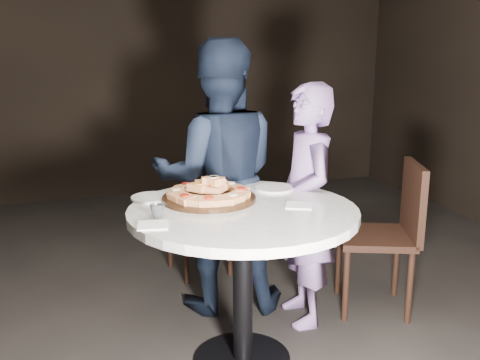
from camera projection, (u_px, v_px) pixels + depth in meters
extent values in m
plane|color=black|center=(219.00, 351.00, 2.95)|extent=(7.00, 7.00, 0.00)
cylinder|color=black|center=(243.00, 359.00, 2.85)|extent=(0.53, 0.53, 0.03)
cylinder|color=black|center=(243.00, 288.00, 2.75)|extent=(0.11, 0.11, 0.79)
cylinder|color=silver|center=(243.00, 212.00, 2.65)|extent=(1.21, 1.21, 0.05)
cylinder|color=black|center=(209.00, 198.00, 2.78)|extent=(0.59, 0.59, 0.02)
cube|color=#C37F4B|center=(241.00, 192.00, 2.78)|extent=(0.09, 0.11, 0.05)
cylinder|color=#B11D0E|center=(241.00, 188.00, 2.77)|extent=(0.05, 0.05, 0.01)
cube|color=#C37F4B|center=(238.00, 189.00, 2.84)|extent=(0.11, 0.12, 0.05)
cube|color=#C37F4B|center=(231.00, 187.00, 2.89)|extent=(0.12, 0.13, 0.05)
cylinder|color=beige|center=(231.00, 183.00, 2.89)|extent=(0.06, 0.06, 0.01)
cube|color=#C37F4B|center=(220.00, 185.00, 2.92)|extent=(0.13, 0.13, 0.05)
cube|color=#C37F4B|center=(209.00, 185.00, 2.93)|extent=(0.12, 0.11, 0.05)
cylinder|color=#B11D0E|center=(209.00, 181.00, 2.93)|extent=(0.06, 0.06, 0.01)
cube|color=#C37F4B|center=(197.00, 186.00, 2.92)|extent=(0.12, 0.10, 0.05)
cube|color=#C37F4B|center=(187.00, 188.00, 2.88)|extent=(0.13, 0.11, 0.05)
cylinder|color=#B11D0E|center=(187.00, 184.00, 2.87)|extent=(0.06, 0.06, 0.01)
cube|color=#C37F4B|center=(179.00, 190.00, 2.82)|extent=(0.12, 0.13, 0.05)
cube|color=#C37F4B|center=(176.00, 193.00, 2.76)|extent=(0.10, 0.12, 0.05)
cylinder|color=beige|center=(176.00, 189.00, 2.76)|extent=(0.06, 0.06, 0.01)
cube|color=#C37F4B|center=(178.00, 197.00, 2.70)|extent=(0.11, 0.12, 0.05)
cube|color=#C37F4B|center=(185.00, 199.00, 2.65)|extent=(0.11, 0.12, 0.05)
cylinder|color=#B11D0E|center=(185.00, 195.00, 2.64)|extent=(0.06, 0.06, 0.01)
cube|color=#C37F4B|center=(196.00, 201.00, 2.62)|extent=(0.13, 0.13, 0.05)
cube|color=#C37F4B|center=(209.00, 202.00, 2.61)|extent=(0.12, 0.10, 0.05)
cylinder|color=#B11D0E|center=(209.00, 197.00, 2.60)|extent=(0.06, 0.06, 0.01)
cube|color=#C37F4B|center=(222.00, 201.00, 2.62)|extent=(0.10, 0.08, 0.05)
cube|color=#C37F4B|center=(233.00, 199.00, 2.66)|extent=(0.13, 0.12, 0.05)
cylinder|color=beige|center=(233.00, 194.00, 2.66)|extent=(0.07, 0.07, 0.01)
cube|color=#C37F4B|center=(239.00, 196.00, 2.72)|extent=(0.13, 0.13, 0.05)
cube|color=#C37F4B|center=(218.00, 186.00, 2.79)|extent=(0.12, 0.13, 0.04)
cylinder|color=#2D6B1E|center=(218.00, 182.00, 2.78)|extent=(0.06, 0.06, 0.01)
cube|color=#C37F4B|center=(205.00, 185.00, 2.81)|extent=(0.12, 0.10, 0.04)
cylinder|color=beige|center=(205.00, 181.00, 2.80)|extent=(0.06, 0.06, 0.01)
cube|color=#C37F4B|center=(199.00, 188.00, 2.74)|extent=(0.12, 0.13, 0.04)
cylinder|color=orange|center=(199.00, 184.00, 2.73)|extent=(0.07, 0.07, 0.01)
cube|color=#C37F4B|center=(213.00, 189.00, 2.72)|extent=(0.13, 0.13, 0.04)
cylinder|color=#B11D0E|center=(213.00, 185.00, 2.71)|extent=(0.07, 0.07, 0.01)
cube|color=#C37F4B|center=(218.00, 186.00, 2.79)|extent=(0.13, 0.11, 0.04)
cylinder|color=#2D6B1E|center=(218.00, 182.00, 2.78)|extent=(0.06, 0.06, 0.01)
cube|color=#C37F4B|center=(213.00, 181.00, 2.73)|extent=(0.12, 0.13, 0.04)
cylinder|color=beige|center=(213.00, 177.00, 2.73)|extent=(0.06, 0.06, 0.01)
cube|color=#C37F4B|center=(214.00, 181.00, 2.74)|extent=(0.13, 0.12, 0.04)
cylinder|color=beige|center=(214.00, 177.00, 2.74)|extent=(0.06, 0.06, 0.01)
cylinder|color=white|center=(152.00, 198.00, 2.81)|extent=(0.26, 0.26, 0.01)
cylinder|color=white|center=(274.00, 188.00, 3.00)|extent=(0.22, 0.22, 0.01)
imported|color=silver|center=(157.00, 211.00, 2.49)|extent=(0.07, 0.07, 0.07)
cube|color=white|center=(153.00, 225.00, 2.37)|extent=(0.15, 0.15, 0.01)
cube|color=white|center=(299.00, 205.00, 2.68)|extent=(0.17, 0.17, 0.01)
cube|color=black|center=(199.00, 216.00, 3.94)|extent=(0.46, 0.46, 0.04)
cube|color=black|center=(209.00, 195.00, 3.71)|extent=(0.40, 0.10, 0.43)
cylinder|color=black|center=(211.00, 234.00, 4.21)|extent=(0.04, 0.04, 0.43)
cylinder|color=black|center=(170.00, 240.00, 4.06)|extent=(0.04, 0.04, 0.43)
cylinder|color=black|center=(230.00, 247.00, 3.91)|extent=(0.04, 0.04, 0.43)
cylinder|color=black|center=(186.00, 255.00, 3.76)|extent=(0.04, 0.04, 0.43)
cube|color=black|center=(374.00, 237.00, 3.36)|extent=(0.58, 0.58, 0.04)
cube|color=black|center=(413.00, 201.00, 3.29)|extent=(0.20, 0.43, 0.48)
cylinder|color=black|center=(339.00, 260.00, 3.61)|extent=(0.05, 0.05, 0.48)
cylinder|color=black|center=(346.00, 284.00, 3.24)|extent=(0.05, 0.05, 0.48)
cylinder|color=black|center=(396.00, 262.00, 3.59)|extent=(0.05, 0.05, 0.48)
cylinder|color=black|center=(410.00, 286.00, 3.22)|extent=(0.05, 0.05, 0.48)
imported|color=black|center=(218.00, 178.00, 3.31)|extent=(0.94, 0.80, 1.69)
imported|color=#866BAE|center=(305.00, 206.00, 3.16)|extent=(0.38, 0.55, 1.45)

